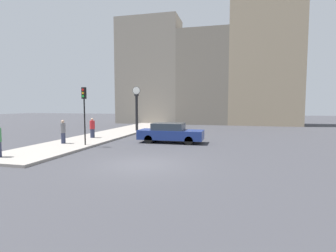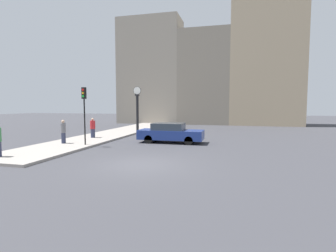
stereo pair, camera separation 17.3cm
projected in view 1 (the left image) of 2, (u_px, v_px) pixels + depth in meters
name	position (u px, v px, depth m)	size (l,w,h in m)	color
ground_plane	(143.00, 164.00, 12.46)	(120.00, 120.00, 0.00)	#38383D
sidewalk_corner	(114.00, 133.00, 25.00)	(3.92, 26.55, 0.14)	gray
building_row	(206.00, 71.00, 37.65)	(25.75, 5.00, 16.43)	gray
sedan_car	(170.00, 133.00, 19.45)	(4.79, 1.80, 1.46)	navy
traffic_light_near	(84.00, 104.00, 17.32)	(0.26, 0.24, 3.83)	black
street_clock	(137.00, 108.00, 26.79)	(0.81, 0.35, 4.51)	black
pedestrian_red_top	(92.00, 128.00, 21.23)	(0.41, 0.41, 1.59)	#2D334C
pedestrian_grey_jacket	(63.00, 132.00, 18.10)	(0.34, 0.34, 1.63)	#2D334C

